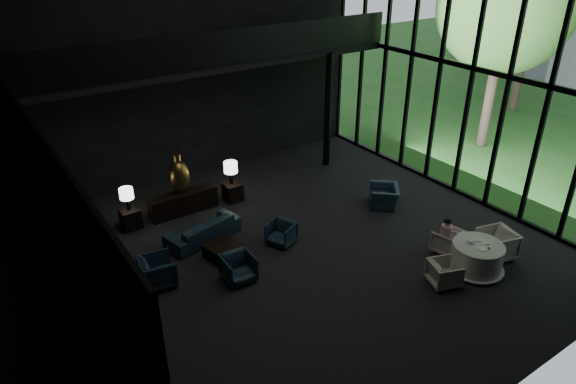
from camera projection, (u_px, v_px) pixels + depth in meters
floor at (276, 259)px, 13.28m from camera, size 14.00×12.00×0.02m
wall_back at (168, 60)px, 15.84m from camera, size 14.00×0.04×8.00m
wall_front at (511, 226)px, 7.05m from camera, size 14.00×0.04×8.00m
curtain_wall at (474, 68)px, 14.93m from camera, size 0.20×12.00×8.00m
mezzanine_back at (212, 62)px, 15.61m from camera, size 12.00×2.00×0.25m
railing_left at (25, 130)px, 8.66m from camera, size 0.06×12.00×1.00m
railing_back at (226, 48)px, 14.60m from camera, size 12.00×0.06×1.00m
column_nw at (8, 159)px, 14.03m from camera, size 0.24×0.24×4.00m
column_ne at (328, 111)px, 17.70m from camera, size 0.24×0.24×4.00m
tree_near at (507, 5)px, 17.86m from camera, size 4.80×4.80×7.65m
console at (183, 203)px, 15.32m from camera, size 2.07×0.47×0.66m
bronze_urn at (179, 176)px, 15.03m from camera, size 0.64×0.64×1.19m
side_table_left at (131, 218)px, 14.58m from camera, size 0.52×0.52×0.58m
table_lamp_left at (126, 194)px, 14.25m from camera, size 0.39×0.39×0.65m
side_table_right at (233, 192)px, 16.04m from camera, size 0.52×0.52×0.57m
table_lamp_right at (231, 168)px, 15.71m from camera, size 0.43×0.43×0.71m
sofa at (203, 226)px, 13.94m from camera, size 2.19×1.03×0.83m
lounge_armchair_west at (157, 269)px, 12.16m from camera, size 0.89×0.94×0.86m
lounge_armchair_east at (281, 233)px, 13.82m from camera, size 0.76×0.78×0.62m
lounge_armchair_south at (238, 267)px, 12.35m from camera, size 0.74×0.69×0.72m
window_armchair at (384, 194)px, 15.70m from camera, size 0.97×1.01×0.74m
coffee_table at (224, 251)px, 13.31m from camera, size 0.95×0.95×0.36m
dining_table at (476, 259)px, 12.72m from camera, size 1.41×1.41×0.75m
dining_chair_north at (448, 241)px, 13.44m from camera, size 0.74×0.71×0.66m
dining_chair_east at (497, 242)px, 13.17m from camera, size 1.05×1.09×0.93m
dining_chair_west at (444, 273)px, 12.22m from camera, size 0.74×0.76×0.62m
child at (447, 229)px, 13.17m from camera, size 0.29×0.29×0.61m
plate_a at (483, 249)px, 12.35m from camera, size 0.27×0.27×0.01m
plate_b at (477, 239)px, 12.73m from camera, size 0.29×0.29×0.02m
saucer at (488, 244)px, 12.55m from camera, size 0.14×0.14×0.01m
coffee_cup at (488, 244)px, 12.49m from camera, size 0.09×0.09×0.06m
cereal_bowl at (471, 242)px, 12.57m from camera, size 0.16×0.16×0.08m
cream_pot at (489, 248)px, 12.35m from camera, size 0.08×0.08×0.07m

